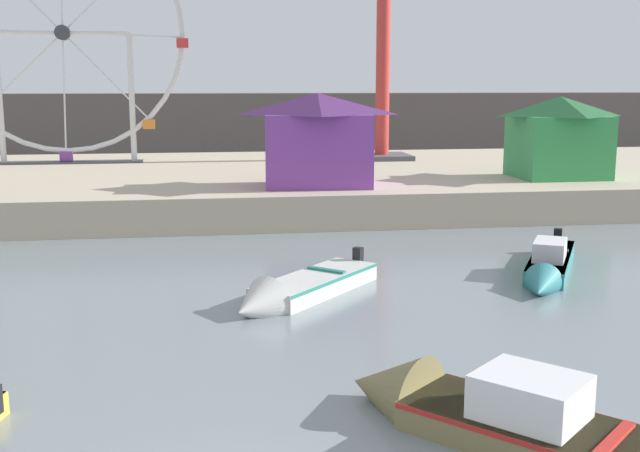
% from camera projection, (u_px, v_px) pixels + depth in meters
% --- Properties ---
extents(quay_promenade, '(110.00, 18.02, 1.26)m').
position_uv_depth(quay_promenade, '(207.00, 184.00, 35.19)').
color(quay_promenade, '#B7A88E').
rests_on(quay_promenade, ground_plane).
extents(distant_town_skyline, '(140.00, 3.00, 4.40)m').
position_uv_depth(distant_town_skyline, '(204.00, 125.00, 54.17)').
color(distant_town_skyline, '#564C47').
rests_on(distant_town_skyline, ground_plane).
extents(motorboat_teal_painted, '(3.71, 5.56, 1.20)m').
position_uv_depth(motorboat_teal_painted, '(548.00, 266.00, 20.85)').
color(motorboat_teal_painted, teal).
rests_on(motorboat_teal_painted, ground_plane).
extents(motorboat_pale_grey, '(4.23, 4.53, 1.20)m').
position_uv_depth(motorboat_pale_grey, '(294.00, 291.00, 18.56)').
color(motorboat_pale_grey, silver).
rests_on(motorboat_pale_grey, ground_plane).
extents(motorboat_olive_wood, '(5.16, 5.45, 1.55)m').
position_uv_depth(motorboat_olive_wood, '(493.00, 415.00, 11.44)').
color(motorboat_olive_wood, olive).
rests_on(motorboat_olive_wood, ground_plane).
extents(ferris_wheel_white_frame, '(11.70, 1.20, 11.87)m').
position_uv_depth(ferris_wheel_white_frame, '(63.00, 37.00, 36.96)').
color(ferris_wheel_white_frame, silver).
rests_on(ferris_wheel_white_frame, quay_promenade).
extents(drop_tower_red_tower, '(2.80, 2.80, 15.69)m').
position_uv_depth(drop_tower_red_tower, '(384.00, 4.00, 38.66)').
color(drop_tower_red_tower, '#BC332D').
rests_on(drop_tower_red_tower, quay_promenade).
extents(carnival_booth_purple_stall, '(4.51, 3.28, 3.47)m').
position_uv_depth(carnival_booth_purple_stall, '(318.00, 138.00, 29.23)').
color(carnival_booth_purple_stall, purple).
rests_on(carnival_booth_purple_stall, quay_promenade).
extents(carnival_booth_green_kiosk, '(3.80, 3.37, 3.30)m').
position_uv_depth(carnival_booth_green_kiosk, '(559.00, 136.00, 31.90)').
color(carnival_booth_green_kiosk, '#33934C').
rests_on(carnival_booth_green_kiosk, quay_promenade).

